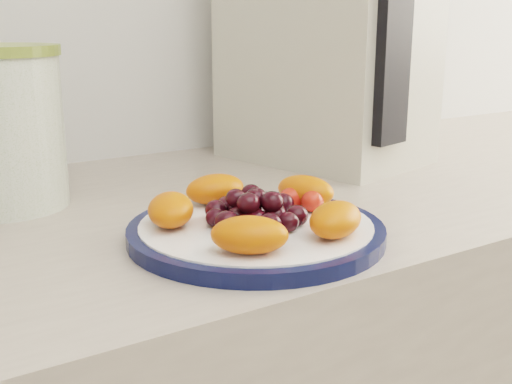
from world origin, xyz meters
TOP-DOWN VIEW (x-y plane):
  - plate_rim at (-0.00, 1.04)m, footprint 0.26×0.26m
  - plate_face at (-0.00, 1.04)m, footprint 0.24×0.24m
  - appliance_body at (0.30, 1.31)m, footprint 0.27×0.34m
  - appliance_panel at (0.28, 1.15)m, footprint 0.07×0.04m
  - fruit_plate at (-0.00, 1.04)m, footprint 0.23×0.22m

SIDE VIEW (x-z plane):
  - plate_rim at x=0.00m, z-range 0.90..0.91m
  - plate_face at x=0.00m, z-range 0.90..0.92m
  - fruit_plate at x=0.00m, z-range 0.91..0.95m
  - appliance_body at x=0.30m, z-range 0.90..1.27m
  - appliance_panel at x=0.28m, z-range 0.95..1.23m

